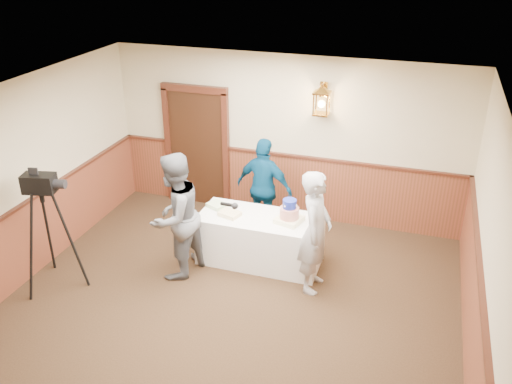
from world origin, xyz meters
TOP-DOWN VIEW (x-y plane):
  - ground at (0.00, 0.00)m, footprint 7.00×7.00m
  - room_shell at (-0.05, 0.45)m, footprint 6.02×7.02m
  - display_table at (0.06, 1.90)m, footprint 1.80×0.80m
  - tiered_cake at (0.50, 1.89)m, footprint 0.42×0.42m
  - sheet_cake_yellow at (-0.38, 1.80)m, footprint 0.35×0.30m
  - sheet_cake_green at (-0.66, 2.00)m, footprint 0.33×0.30m
  - interviewer at (-0.98, 1.23)m, footprint 1.55×1.05m
  - baker at (0.96, 1.50)m, footprint 0.42×0.64m
  - assistant_p at (-0.13, 2.72)m, footprint 1.03×0.58m
  - tv_camera_rig at (-2.49, 0.44)m, footprint 0.67×0.62m

SIDE VIEW (x-z plane):
  - ground at x=0.00m, z-range 0.00..0.00m
  - display_table at x=0.06m, z-range 0.00..0.75m
  - tv_camera_rig at x=-2.49m, z-range -0.09..1.61m
  - sheet_cake_yellow at x=-0.38m, z-range 0.75..0.81m
  - sheet_cake_green at x=-0.66m, z-range 0.75..0.81m
  - assistant_p at x=-0.13m, z-range 0.00..1.65m
  - baker at x=0.96m, z-range 0.00..1.76m
  - tiered_cake at x=0.50m, z-range 0.71..1.07m
  - interviewer at x=-0.98m, z-range 0.00..1.86m
  - room_shell at x=-0.05m, z-range 0.12..2.93m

